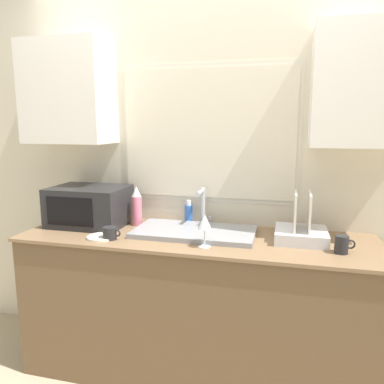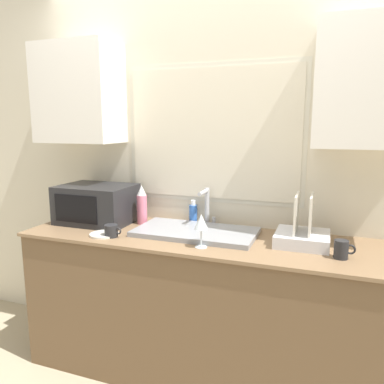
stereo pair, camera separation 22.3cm
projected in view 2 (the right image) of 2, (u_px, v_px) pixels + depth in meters
The scene contains 12 objects.
countertop at pixel (196, 305), 2.38m from camera, with size 2.17×0.67×0.92m.
wall_back at pixel (212, 153), 2.50m from camera, with size 6.00×0.38×2.60m.
sink_basin at pixel (196, 232), 2.34m from camera, with size 0.75×0.40×0.03m.
faucet at pixel (207, 204), 2.50m from camera, with size 0.08×0.18×0.26m.
microwave at pixel (97, 204), 2.61m from camera, with size 0.50×0.37×0.26m.
dish_rack at pixel (302, 235), 2.13m from camera, with size 0.30×0.29×0.29m.
spray_bottle at pixel (142, 205), 2.57m from camera, with size 0.07×0.07×0.27m.
soap_bottle at pixel (193, 214), 2.57m from camera, with size 0.06×0.06×0.17m.
mug_near_sink at pixel (111, 231), 2.28m from camera, with size 0.11×0.08×0.08m.
wine_glass at pixel (201, 223), 2.06m from camera, with size 0.08×0.08×0.19m.
mug_by_rack at pixel (342, 249), 1.91m from camera, with size 0.11×0.07×0.10m.
small_plate at pixel (104, 234), 2.32m from camera, with size 0.18×0.18×0.01m.
Camera 2 is at (0.74, -1.77, 1.59)m, focal length 35.00 mm.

